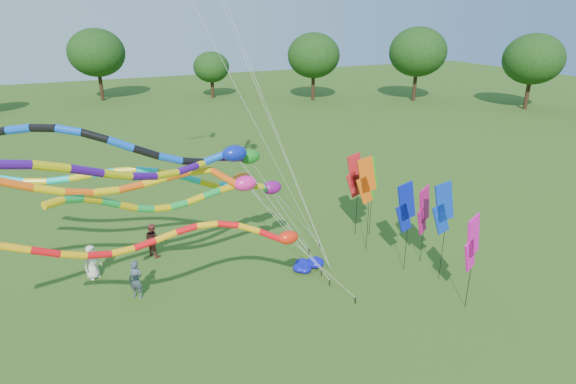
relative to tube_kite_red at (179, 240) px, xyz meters
name	(u,v)px	position (x,y,z in m)	size (l,w,h in m)	color
ground	(325,337)	(4.85, -1.79, -4.36)	(160.00, 160.00, 0.00)	#2A5015
tree_ring	(536,192)	(12.68, -3.64, 0.96)	(119.88, 116.97, 9.30)	#382314
tube_kite_red	(179,240)	(0.00, 0.00, 0.00)	(13.54, 1.08, 6.39)	black
tube_kite_orange	(119,182)	(-1.51, 2.41, 1.56)	(16.23, 1.18, 8.01)	black
tube_kite_purple	(122,168)	(-1.47, 0.85, 2.52)	(16.93, 6.42, 8.87)	black
tube_kite_blue	(115,145)	(-1.42, 3.22, 2.72)	(15.32, 4.34, 8.71)	black
tube_kite_cyan	(138,177)	(-0.57, 4.87, 0.83)	(15.23, 1.78, 7.27)	black
tube_kite_green	(209,194)	(1.86, 2.67, 0.44)	(11.93, 4.03, 6.70)	black
banner_pole_blue_b	(443,208)	(11.49, -0.26, -0.78)	(1.16, 0.18, 4.85)	black
banner_pole_magenta_b	(423,211)	(11.82, 1.33, -1.56)	(1.10, 0.53, 4.06)	black
banner_pole_green	(369,180)	(11.20, 5.00, -1.11)	(1.16, 0.29, 4.51)	black
banner_pole_red	(355,176)	(10.52, 5.39, -0.87)	(1.16, 0.19, 4.76)	black
banner_pole_magenta_a	(472,244)	(10.94, -2.61, -1.29)	(1.13, 0.45, 4.33)	black
banner_pole_blue_a	(406,208)	(10.57, 1.13, -1.10)	(1.16, 0.12, 4.53)	black
banner_pole_orange	(366,181)	(10.07, 3.66, -0.54)	(1.16, 0.15, 5.10)	black
blue_nylon_heap	(306,264)	(6.57, 3.19, -4.17)	(1.45, 1.59, 0.44)	#0D11AF
person_a	(92,262)	(-2.83, 6.55, -3.52)	(0.82, 0.54, 1.69)	beige
person_b	(136,280)	(-1.23, 4.05, -3.49)	(0.64, 0.42, 1.75)	#3F4959
person_c	(153,240)	(0.13, 7.64, -3.49)	(0.85, 0.66, 1.75)	brown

